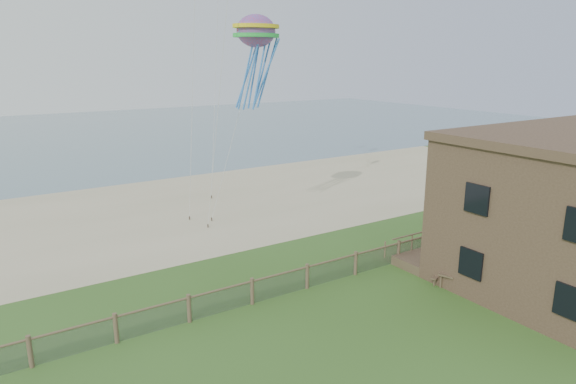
% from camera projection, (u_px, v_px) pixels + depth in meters
% --- Properties ---
extents(ground, '(160.00, 160.00, 0.00)m').
position_uv_depth(ground, '(396.00, 345.00, 19.77)').
color(ground, '#32521C').
rests_on(ground, ground).
extents(sand_beach, '(72.00, 20.00, 0.02)m').
position_uv_depth(sand_beach, '(182.00, 209.00, 37.66)').
color(sand_beach, tan).
rests_on(sand_beach, ground).
extents(ocean, '(160.00, 68.00, 0.02)m').
position_uv_depth(ocean, '(68.00, 136.00, 73.43)').
color(ocean, slate).
rests_on(ocean, ground).
extents(chainlink_fence, '(36.20, 0.20, 1.25)m').
position_uv_depth(chainlink_fence, '(307.00, 278.00, 24.51)').
color(chainlink_fence, brown).
rests_on(chainlink_fence, ground).
extents(motel_deck, '(15.00, 2.00, 0.50)m').
position_uv_depth(motel_deck, '(495.00, 239.00, 30.59)').
color(motel_deck, brown).
rests_on(motel_deck, ground).
extents(picnic_table, '(2.29, 2.01, 0.81)m').
position_uv_depth(picnic_table, '(452.00, 276.00, 25.03)').
color(picnic_table, brown).
rests_on(picnic_table, ground).
extents(octopus_kite, '(3.18, 2.41, 6.12)m').
position_uv_depth(octopus_kite, '(257.00, 58.00, 30.78)').
color(octopus_kite, '#E1234C').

